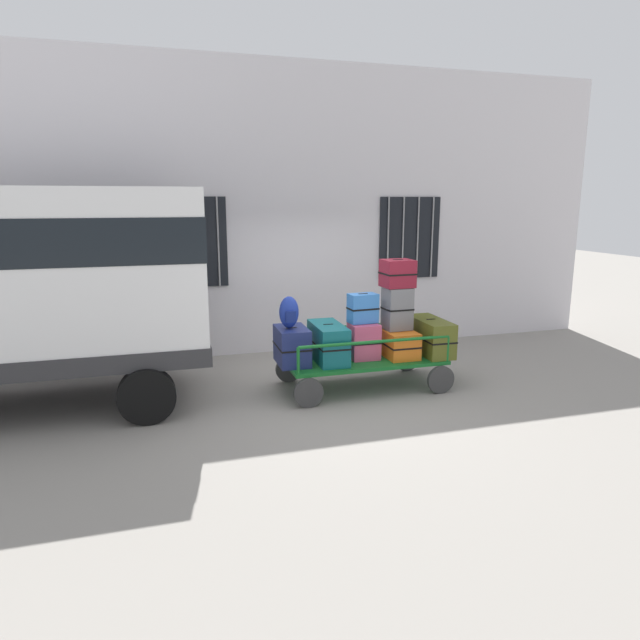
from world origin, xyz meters
name	(u,v)px	position (x,y,z in m)	size (l,w,h in m)	color
ground_plane	(333,388)	(0.00, 0.00, 0.00)	(40.00, 40.00, 0.00)	gray
building_wall	(293,211)	(0.00, 2.37, 2.50)	(12.00, 0.38, 5.00)	silver
van	(23,278)	(-4.00, 0.31, 1.74)	(4.43, 1.96, 2.85)	white
luggage_cart	(363,363)	(0.41, -0.10, 0.37)	(2.35, 1.17, 0.45)	#146023
cart_railing	(363,337)	(0.41, -0.10, 0.77)	(2.23, 1.04, 0.38)	#146023
suitcase_left_bottom	(292,346)	(-0.64, -0.09, 0.71)	(0.44, 0.67, 0.52)	navy
suitcase_midleft_bottom	(328,343)	(-0.11, -0.10, 0.72)	(0.43, 0.91, 0.53)	#0F5960
suitcase_center_bottom	(364,341)	(0.41, -0.13, 0.71)	(0.42, 0.39, 0.52)	#CC4C72
suitcase_center_middle	(363,308)	(0.41, -0.07, 1.18)	(0.43, 0.29, 0.42)	#3372C6
suitcase_midright_bottom	(396,342)	(0.94, -0.10, 0.64)	(0.45, 0.81, 0.39)	orange
suitcase_midright_middle	(397,308)	(0.94, -0.10, 1.15)	(0.40, 0.35, 0.62)	slate
suitcase_midright_top	(398,273)	(0.94, -0.07, 1.66)	(0.45, 0.40, 0.40)	maroon
suitcase_right_bottom	(430,336)	(1.47, -0.14, 0.71)	(0.41, 0.96, 0.52)	#4C5119
backpack	(289,312)	(-0.68, -0.12, 1.19)	(0.27, 0.22, 0.44)	navy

